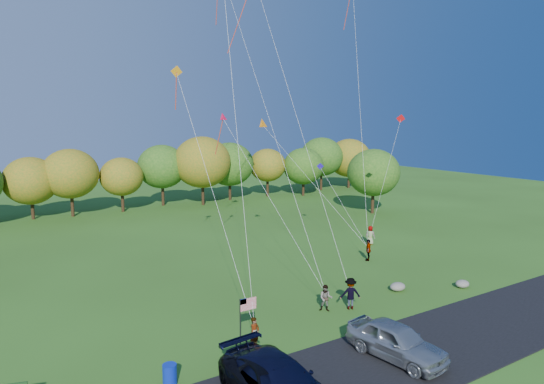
{
  "coord_description": "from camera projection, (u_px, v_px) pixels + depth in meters",
  "views": [
    {
      "loc": [
        -15.25,
        -18.4,
        10.85
      ],
      "look_at": [
        0.15,
        6.0,
        6.47
      ],
      "focal_mm": 32.0,
      "sensor_mm": 36.0,
      "label": 1
    }
  ],
  "objects": [
    {
      "name": "kites_aloft",
      "position": [
        265.0,
        11.0,
        35.95
      ],
      "size": [
        21.38,
        12.34,
        17.5
      ],
      "color": "red",
      "rests_on": "ground"
    },
    {
      "name": "ground",
      "position": [
        331.0,
        330.0,
        25.06
      ],
      "size": [
        140.0,
        140.0,
        0.0
      ],
      "primitive_type": "plane",
      "color": "#2E5618",
      "rests_on": "ground"
    },
    {
      "name": "minivan_navy",
      "position": [
        280.0,
        382.0,
        18.5
      ],
      "size": [
        2.85,
        5.91,
        1.66
      ],
      "primitive_type": "imported",
      "rotation": [
        0.0,
        0.0,
        0.09
      ],
      "color": "black",
      "rests_on": "asphalt_lane"
    },
    {
      "name": "trash_barrel",
      "position": [
        170.0,
        375.0,
        19.9
      ],
      "size": [
        0.58,
        0.58,
        0.88
      ],
      "primitive_type": "cylinder",
      "color": "#0B24A5",
      "rests_on": "ground"
    },
    {
      "name": "treeline",
      "position": [
        138.0,
        174.0,
        54.77
      ],
      "size": [
        75.59,
        27.79,
        7.9
      ],
      "color": "#3B2615",
      "rests_on": "ground"
    },
    {
      "name": "flyer_d",
      "position": [
        368.0,
        250.0,
        37.29
      ],
      "size": [
        1.0,
        0.98,
        1.69
      ],
      "primitive_type": "imported",
      "rotation": [
        0.0,
        0.0,
        3.9
      ],
      "color": "#4C4C59",
      "rests_on": "ground"
    },
    {
      "name": "boulder_far",
      "position": [
        462.0,
        284.0,
        31.4
      ],
      "size": [
        0.95,
        0.79,
        0.49
      ],
      "primitive_type": "ellipsoid",
      "color": "gray",
      "rests_on": "ground"
    },
    {
      "name": "boulder_near",
      "position": [
        398.0,
        287.0,
        30.81
      ],
      "size": [
        1.07,
        0.84,
        0.53
      ],
      "primitive_type": "ellipsoid",
      "color": "gray",
      "rests_on": "ground"
    },
    {
      "name": "flyer_b",
      "position": [
        326.0,
        298.0,
        27.47
      ],
      "size": [
        0.94,
        0.94,
        1.54
      ],
      "primitive_type": "imported",
      "rotation": [
        0.0,
        0.0,
        -0.76
      ],
      "color": "#4C4C59",
      "rests_on": "ground"
    },
    {
      "name": "flyer_a",
      "position": [
        255.0,
        333.0,
        22.93
      ],
      "size": [
        0.68,
        0.58,
        1.58
      ],
      "primitive_type": "imported",
      "rotation": [
        0.0,
        0.0,
        0.41
      ],
      "color": "#4C4C59",
      "rests_on": "ground"
    },
    {
      "name": "flyer_c",
      "position": [
        350.0,
        293.0,
        27.79
      ],
      "size": [
        1.37,
        1.14,
        1.84
      ],
      "primitive_type": "imported",
      "rotation": [
        0.0,
        0.0,
        2.68
      ],
      "color": "#4C4C59",
      "rests_on": "ground"
    },
    {
      "name": "minivan_silver",
      "position": [
        396.0,
        341.0,
        21.94
      ],
      "size": [
        2.56,
        5.03,
        1.64
      ],
      "primitive_type": "imported",
      "rotation": [
        0.0,
        0.0,
        0.13
      ],
      "color": "#9CA1A6",
      "rests_on": "asphalt_lane"
    },
    {
      "name": "asphalt_lane",
      "position": [
        388.0,
        362.0,
        21.71
      ],
      "size": [
        44.0,
        6.0,
        0.06
      ],
      "primitive_type": "cube",
      "color": "black",
      "rests_on": "ground"
    },
    {
      "name": "flag_assembly",
      "position": [
        245.0,
        310.0,
        22.95
      ],
      "size": [
        0.91,
        0.59,
        2.47
      ],
      "color": "black",
      "rests_on": "ground"
    },
    {
      "name": "flyer_e",
      "position": [
        370.0,
        235.0,
        42.05
      ],
      "size": [
        0.87,
        0.96,
        1.65
      ],
      "primitive_type": "imported",
      "rotation": [
        0.0,
        0.0,
        2.12
      ],
      "color": "#4C4C59",
      "rests_on": "ground"
    }
  ]
}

